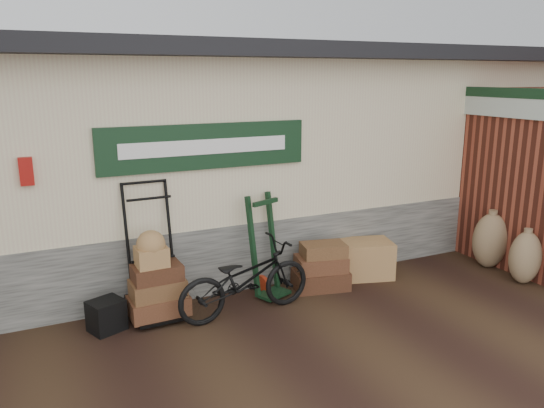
% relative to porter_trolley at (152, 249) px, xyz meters
% --- Properties ---
extents(ground, '(80.00, 80.00, 0.00)m').
position_rel_porter_trolley_xyz_m(ground, '(1.07, -0.76, -0.81)').
color(ground, black).
rests_on(ground, ground).
extents(station_building, '(14.40, 4.10, 3.20)m').
position_rel_porter_trolley_xyz_m(station_building, '(1.06, 1.98, 0.80)').
color(station_building, '#4C4C47').
rests_on(station_building, ground).
extents(brick_outbuilding, '(1.71, 4.51, 2.62)m').
position_rel_porter_trolley_xyz_m(brick_outbuilding, '(5.76, 0.44, 0.49)').
color(brick_outbuilding, maroon).
rests_on(brick_outbuilding, ground).
extents(porter_trolley, '(0.83, 0.63, 1.63)m').
position_rel_porter_trolley_xyz_m(porter_trolley, '(0.00, 0.00, 0.00)').
color(porter_trolley, black).
rests_on(porter_trolley, ground).
extents(green_barrow, '(0.59, 0.55, 1.32)m').
position_rel_porter_trolley_xyz_m(green_barrow, '(1.45, -0.03, -0.15)').
color(green_barrow, black).
rests_on(green_barrow, ground).
extents(suitcase_stack, '(0.80, 0.59, 0.63)m').
position_rel_porter_trolley_xyz_m(suitcase_stack, '(2.20, -0.16, -0.50)').
color(suitcase_stack, '#3D2313').
rests_on(suitcase_stack, ground).
extents(wicker_hamper, '(0.91, 0.72, 0.52)m').
position_rel_porter_trolley_xyz_m(wicker_hamper, '(2.95, -0.05, -0.55)').
color(wicker_hamper, olive).
rests_on(wicker_hamper, ground).
extents(black_trunk, '(0.44, 0.42, 0.36)m').
position_rel_porter_trolley_xyz_m(black_trunk, '(-0.59, -0.18, -0.64)').
color(black_trunk, black).
rests_on(black_trunk, ground).
extents(bicycle, '(0.74, 1.75, 0.99)m').
position_rel_porter_trolley_xyz_m(bicycle, '(0.98, -0.47, -0.32)').
color(bicycle, black).
rests_on(bicycle, ground).
extents(burlap_sack_left, '(0.65, 0.61, 0.82)m').
position_rel_porter_trolley_xyz_m(burlap_sack_left, '(4.87, -0.54, -0.40)').
color(burlap_sack_left, brown).
rests_on(burlap_sack_left, ground).
extents(burlap_sack_right, '(0.48, 0.41, 0.73)m').
position_rel_porter_trolley_xyz_m(burlap_sack_right, '(4.81, -1.20, -0.45)').
color(burlap_sack_right, brown).
rests_on(burlap_sack_right, ground).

